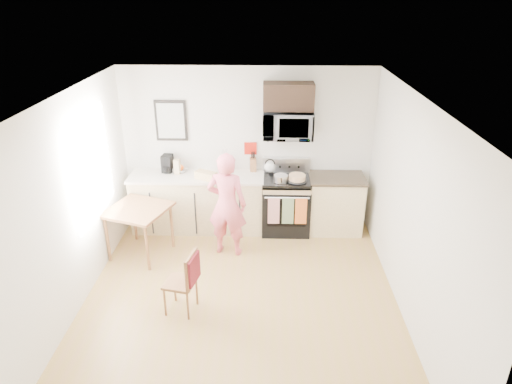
{
  "coord_description": "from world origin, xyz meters",
  "views": [
    {
      "loc": [
        0.33,
        -4.68,
        3.69
      ],
      "look_at": [
        0.17,
        1.0,
        1.11
      ],
      "focal_mm": 32.0,
      "sensor_mm": 36.0,
      "label": 1
    }
  ],
  "objects_px": {
    "microwave": "(288,124)",
    "person": "(227,205)",
    "dining_table": "(138,214)",
    "chair": "(188,275)",
    "cake": "(297,178)",
    "range": "(286,205)"
  },
  "relations": [
    {
      "from": "person",
      "to": "microwave",
      "type": "bearing_deg",
      "value": -127.68
    },
    {
      "from": "dining_table",
      "to": "microwave",
      "type": "bearing_deg",
      "value": 22.95
    },
    {
      "from": "person",
      "to": "cake",
      "type": "relative_size",
      "value": 5.08
    },
    {
      "from": "microwave",
      "to": "person",
      "type": "distance_m",
      "value": 1.55
    },
    {
      "from": "chair",
      "to": "cake",
      "type": "xyz_separation_m",
      "value": [
        1.39,
        2.0,
        0.44
      ]
    },
    {
      "from": "dining_table",
      "to": "cake",
      "type": "height_order",
      "value": "cake"
    },
    {
      "from": "microwave",
      "to": "chair",
      "type": "distance_m",
      "value": 2.83
    },
    {
      "from": "cake",
      "to": "microwave",
      "type": "bearing_deg",
      "value": 123.81
    },
    {
      "from": "person",
      "to": "dining_table",
      "type": "height_order",
      "value": "person"
    },
    {
      "from": "chair",
      "to": "microwave",
      "type": "bearing_deg",
      "value": 73.73
    },
    {
      "from": "chair",
      "to": "cake",
      "type": "distance_m",
      "value": 2.47
    },
    {
      "from": "dining_table",
      "to": "chair",
      "type": "relative_size",
      "value": 1.08
    },
    {
      "from": "microwave",
      "to": "chair",
      "type": "xyz_separation_m",
      "value": [
        -1.23,
        -2.23,
        -1.23
      ]
    },
    {
      "from": "microwave",
      "to": "chair",
      "type": "bearing_deg",
      "value": -118.92
    },
    {
      "from": "microwave",
      "to": "person",
      "type": "xyz_separation_m",
      "value": [
        -0.88,
        -0.83,
        -0.97
      ]
    },
    {
      "from": "person",
      "to": "dining_table",
      "type": "relative_size",
      "value": 1.77
    },
    {
      "from": "range",
      "to": "person",
      "type": "bearing_deg",
      "value": -140.6
    },
    {
      "from": "person",
      "to": "dining_table",
      "type": "xyz_separation_m",
      "value": [
        -1.29,
        -0.09,
        -0.12
      ]
    },
    {
      "from": "microwave",
      "to": "range",
      "type": "bearing_deg",
      "value": -89.94
    },
    {
      "from": "person",
      "to": "dining_table",
      "type": "distance_m",
      "value": 1.3
    },
    {
      "from": "microwave",
      "to": "dining_table",
      "type": "bearing_deg",
      "value": -157.05
    },
    {
      "from": "range",
      "to": "microwave",
      "type": "height_order",
      "value": "microwave"
    }
  ]
}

